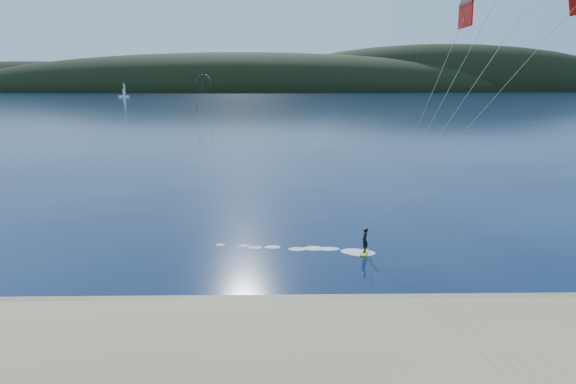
# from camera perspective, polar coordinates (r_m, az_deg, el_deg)

# --- Properties ---
(ground) EXTENTS (1800.00, 1800.00, 0.00)m
(ground) POSITION_cam_1_polar(r_m,az_deg,el_deg) (23.07, -9.73, -17.82)
(ground) COLOR #071233
(ground) RESTS_ON ground
(wet_sand) EXTENTS (220.00, 2.50, 0.10)m
(wet_sand) POSITION_cam_1_polar(r_m,az_deg,el_deg) (26.99, -8.29, -12.93)
(wet_sand) COLOR #88734F
(wet_sand) RESTS_ON ground
(headland) EXTENTS (1200.00, 310.00, 140.00)m
(headland) POSITION_cam_1_polar(r_m,az_deg,el_deg) (765.05, -1.26, 11.63)
(headland) COLOR black
(headland) RESTS_ON ground
(kitesurfer_near) EXTENTS (21.81, 6.83, 17.54)m
(kitesurfer_near) POSITION_cam_1_polar(r_m,az_deg,el_deg) (31.73, 24.40, 17.07)
(kitesurfer_near) COLOR #BBD519
(kitesurfer_near) RESTS_ON ground
(kitesurfer_far) EXTENTS (8.25, 6.11, 14.32)m
(kitesurfer_far) POSITION_cam_1_polar(r_m,az_deg,el_deg) (224.40, -9.80, 12.39)
(kitesurfer_far) COLOR #BBD519
(kitesurfer_far) RESTS_ON ground
(sailboat) EXTENTS (9.09, 5.73, 12.73)m
(sailboat) POSITION_cam_1_polar(r_m,az_deg,el_deg) (443.37, -18.44, 10.50)
(sailboat) COLOR white
(sailboat) RESTS_ON ground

